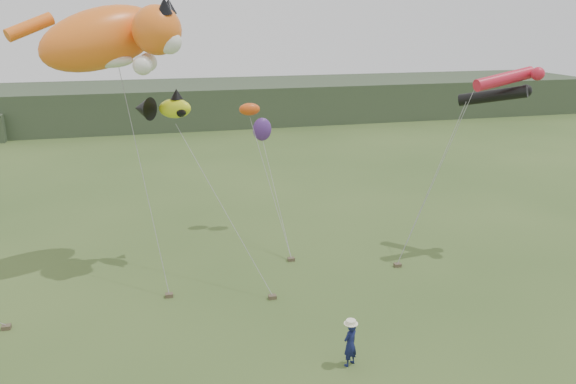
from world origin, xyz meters
name	(u,v)px	position (x,y,z in m)	size (l,w,h in m)	color
ground	(311,350)	(0.00, 0.00, 0.00)	(120.00, 120.00, 0.00)	#385123
headland	(164,105)	(-3.11, 44.69, 1.92)	(90.00, 13.00, 4.00)	#2D3D28
festival_attendant	(350,344)	(0.98, -1.11, 0.78)	(0.57, 0.37, 1.56)	#121845
sandbag_anchors	(237,286)	(-1.72, 5.14, 0.08)	(16.44, 3.62, 0.16)	brown
cat_kite	(114,37)	(-5.97, 9.01, 10.08)	(7.14, 4.64, 3.62)	orange
fish_kite	(163,108)	(-4.19, 8.85, 7.12)	(2.83, 1.86, 1.35)	#CEDC1C
tube_kites	(504,87)	(10.75, 6.28, 7.89)	(3.15, 2.74, 1.95)	black
misc_kites	(258,122)	(0.58, 12.03, 5.73)	(1.61, 0.95, 1.92)	#DE4E13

